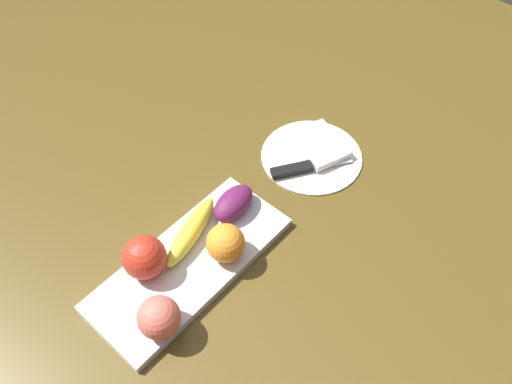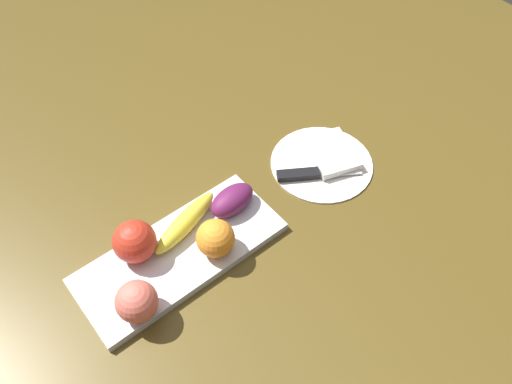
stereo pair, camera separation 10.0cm
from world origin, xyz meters
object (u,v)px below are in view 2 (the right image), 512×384
object	(u,v)px
fruit_tray	(180,253)
banana	(185,222)
peach	(137,301)
apple	(134,241)
folded_napkin	(331,153)
dinner_plate	(322,163)
grape_bunch	(232,200)
knife	(305,174)
orange_near_apple	(215,238)

from	to	relation	value
fruit_tray	banana	distance (m)	0.06
peach	apple	bearing A→B (deg)	60.51
peach	folded_napkin	size ratio (longest dim) A/B	0.60
dinner_plate	banana	bearing A→B (deg)	173.90
dinner_plate	grape_bunch	bearing A→B (deg)	175.47
peach	folded_napkin	distance (m)	0.52
apple	folded_napkin	size ratio (longest dim) A/B	0.66
knife	grape_bunch	bearing A→B (deg)	-155.25
peach	orange_near_apple	bearing A→B (deg)	5.95
banana	peach	xyz separation A→B (m)	(-0.16, -0.09, 0.02)
knife	orange_near_apple	bearing A→B (deg)	-139.74
folded_napkin	banana	bearing A→B (deg)	174.37
apple	dinner_plate	size ratio (longest dim) A/B	0.36
grape_bunch	dinner_plate	bearing A→B (deg)	-4.53
apple	peach	bearing A→B (deg)	-119.49
apple	orange_near_apple	size ratio (longest dim) A/B	1.11
apple	peach	size ratio (longest dim) A/B	1.10
apple	banana	size ratio (longest dim) A/B	0.47
banana	apple	bearing A→B (deg)	158.04
apple	grape_bunch	xyz separation A→B (m)	(0.20, -0.03, -0.02)
banana	peach	bearing A→B (deg)	-166.41
folded_napkin	dinner_plate	bearing A→B (deg)	-180.00
grape_bunch	knife	xyz separation A→B (m)	(0.17, -0.02, -0.03)
dinner_plate	peach	bearing A→B (deg)	-173.16
folded_napkin	grape_bunch	bearing A→B (deg)	175.96
orange_near_apple	folded_napkin	distance (m)	0.34
folded_napkin	orange_near_apple	bearing A→B (deg)	-173.26
orange_near_apple	fruit_tray	bearing A→B (deg)	144.28
fruit_tray	folded_napkin	world-z (taller)	folded_napkin
peach	knife	distance (m)	0.44
fruit_tray	knife	xyz separation A→B (m)	(0.31, -0.01, 0.00)
apple	grape_bunch	bearing A→B (deg)	-7.42
grape_bunch	folded_napkin	size ratio (longest dim) A/B	0.82
dinner_plate	folded_napkin	size ratio (longest dim) A/B	1.84
orange_near_apple	folded_napkin	xyz separation A→B (m)	(0.34, 0.04, -0.04)
knife	fruit_tray	bearing A→B (deg)	-148.38
banana	dinner_plate	size ratio (longest dim) A/B	0.76
apple	knife	xyz separation A→B (m)	(0.37, -0.05, -0.04)
fruit_tray	dinner_plate	size ratio (longest dim) A/B	1.78
apple	knife	size ratio (longest dim) A/B	0.49
grape_bunch	folded_napkin	xyz separation A→B (m)	(0.26, -0.02, -0.02)
grape_bunch	banana	bearing A→B (deg)	170.31
dinner_plate	folded_napkin	world-z (taller)	folded_napkin
fruit_tray	peach	world-z (taller)	peach
orange_near_apple	banana	bearing A→B (deg)	102.33
knife	peach	bearing A→B (deg)	-140.34
banana	orange_near_apple	size ratio (longest dim) A/B	2.35
dinner_plate	folded_napkin	xyz separation A→B (m)	(0.03, 0.00, 0.01)
banana	folded_napkin	distance (m)	0.36
apple	orange_near_apple	distance (m)	0.14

